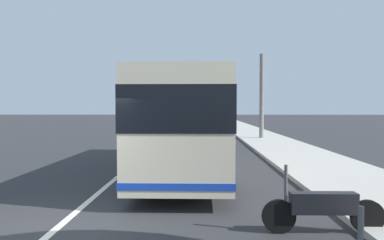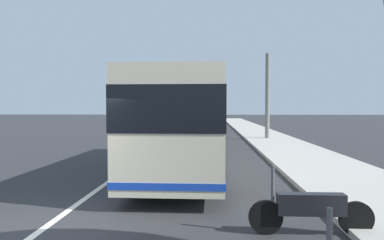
{
  "view_description": "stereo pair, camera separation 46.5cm",
  "coord_description": "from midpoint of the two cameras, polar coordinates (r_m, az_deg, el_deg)",
  "views": [
    {
      "loc": [
        -6.18,
        -2.71,
        2.3
      ],
      "look_at": [
        7.46,
        -2.43,
        1.82
      ],
      "focal_mm": 32.35,
      "sensor_mm": 36.0,
      "label": 1
    },
    {
      "loc": [
        -6.17,
        -3.18,
        2.3
      ],
      "look_at": [
        7.46,
        -2.43,
        1.82
      ],
      "focal_mm": 32.35,
      "sensor_mm": 36.0,
      "label": 2
    }
  ],
  "objects": [
    {
      "name": "coach_bus",
      "position": [
        12.53,
        -1.97,
        0.07
      ],
      "size": [
        10.44,
        2.68,
        3.28
      ],
      "rotation": [
        0.0,
        0.0,
        -0.01
      ],
      "color": "beige",
      "rests_on": "ground"
    },
    {
      "name": "lane_divider_line",
      "position": [
        16.6,
        -9.08,
        -5.95
      ],
      "size": [
        110.0,
        0.16,
        0.01
      ],
      "primitive_type": "cube",
      "color": "silver",
      "rests_on": "ground"
    },
    {
      "name": "sidewalk_curb",
      "position": [
        16.93,
        16.63,
        -5.62
      ],
      "size": [
        110.0,
        3.6,
        0.14
      ],
      "primitive_type": "cube",
      "color": "#B2ADA3",
      "rests_on": "ground"
    },
    {
      "name": "ground_plane",
      "position": [
        7.22,
        -24.04,
        -16.72
      ],
      "size": [
        220.0,
        220.0,
        0.0
      ],
      "primitive_type": "plane",
      "color": "#2D2D30"
    },
    {
      "name": "car_ahead_same_lane",
      "position": [
        42.35,
        0.45,
        -0.16
      ],
      "size": [
        4.66,
        2.05,
        1.44
      ],
      "rotation": [
        0.0,
        0.0,
        -0.06
      ],
      "color": "silver",
      "rests_on": "ground"
    },
    {
      "name": "car_oncoming",
      "position": [
        28.29,
        -0.01,
        -1.25
      ],
      "size": [
        4.18,
        2.12,
        1.41
      ],
      "rotation": [
        0.0,
        0.0,
        0.06
      ],
      "color": "red",
      "rests_on": "ground"
    },
    {
      "name": "car_far_distant",
      "position": [
        37.0,
        1.4,
        -0.42
      ],
      "size": [
        3.98,
        1.81,
        1.55
      ],
      "rotation": [
        0.0,
        0.0,
        -0.01
      ],
      "color": "navy",
      "rests_on": "ground"
    },
    {
      "name": "motorcycle_by_tree",
      "position": [
        6.85,
        18.88,
        -13.51
      ],
      "size": [
        0.25,
        2.23,
        1.26
      ],
      "rotation": [
        0.0,
        0.0,
        1.58
      ],
      "color": "black",
      "rests_on": "ground"
    },
    {
      "name": "utility_pole",
      "position": [
        25.35,
        10.9,
        3.76
      ],
      "size": [
        0.31,
        0.31,
        6.17
      ],
      "primitive_type": "cylinder",
      "color": "slate",
      "rests_on": "ground"
    }
  ]
}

